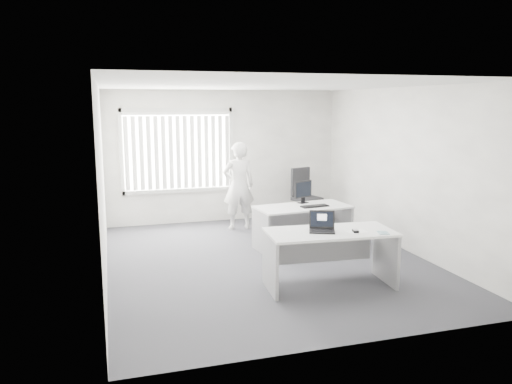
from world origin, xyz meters
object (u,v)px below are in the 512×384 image
object	(u,v)px
office_chair	(305,205)
monitor	(303,192)
laptop	(322,222)
desk_near	(330,247)
desk_far	(303,218)
person	(239,186)

from	to	relation	value
office_chair	monitor	world-z (taller)	office_chair
laptop	monitor	world-z (taller)	monitor
office_chair	monitor	distance (m)	1.80
desk_near	office_chair	size ratio (longest dim) A/B	1.55
desk_near	monitor	size ratio (longest dim) A/B	4.47
desk_far	person	world-z (taller)	person
laptop	desk_near	bearing A→B (deg)	30.04
desk_far	person	distance (m)	1.83
monitor	desk_near	bearing A→B (deg)	-125.29
laptop	monitor	bearing A→B (deg)	97.07
office_chair	person	world-z (taller)	person
office_chair	laptop	xyz separation A→B (m)	(-1.28, -3.72, 0.57)
desk_far	laptop	bearing A→B (deg)	-110.14
desk_near	office_chair	distance (m)	3.88
desk_near	monitor	xyz separation A→B (m)	(0.46, 2.14, 0.38)
desk_near	desk_far	bearing A→B (deg)	83.57
laptop	desk_far	bearing A→B (deg)	98.05
office_chair	monitor	size ratio (longest dim) A/B	2.88
desk_far	office_chair	bearing A→B (deg)	60.59
monitor	office_chair	bearing A→B (deg)	42.97
office_chair	person	size ratio (longest dim) A/B	0.65
desk_near	desk_far	world-z (taller)	desk_near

